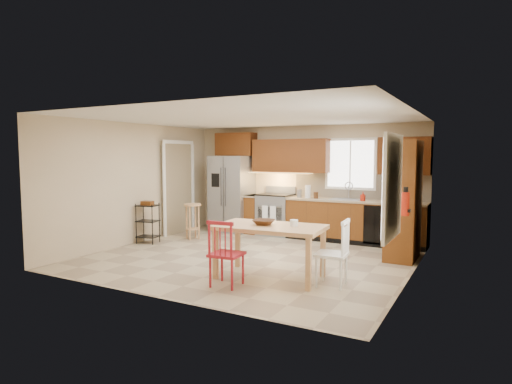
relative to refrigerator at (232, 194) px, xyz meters
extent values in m
plane|color=tan|center=(1.70, -2.12, -0.91)|extent=(5.50, 5.50, 0.00)
cube|color=silver|center=(1.70, -2.12, 1.59)|extent=(5.50, 5.00, 0.02)
cube|color=#CCB793|center=(1.70, 0.38, 0.34)|extent=(5.50, 0.02, 2.50)
cube|color=#CCB793|center=(1.70, -4.62, 0.34)|extent=(5.50, 0.02, 2.50)
cube|color=#CCB793|center=(-1.05, -2.12, 0.34)|extent=(0.02, 5.00, 2.50)
cube|color=#CCB793|center=(4.45, -2.12, 0.34)|extent=(0.02, 5.00, 2.50)
cube|color=gray|center=(0.00, 0.00, 0.00)|extent=(0.92, 0.75, 1.82)
cube|color=gray|center=(1.15, 0.06, -0.45)|extent=(0.76, 0.63, 0.92)
cube|color=brown|center=(0.60, 0.08, -0.46)|extent=(0.30, 0.60, 0.90)
cube|color=brown|center=(2.99, 0.08, -0.46)|extent=(2.92, 0.60, 0.90)
cube|color=black|center=(3.55, -0.22, -0.46)|extent=(0.60, 0.02, 0.78)
cube|color=beige|center=(2.99, 0.36, 0.27)|extent=(2.92, 0.03, 0.55)
cube|color=#5B300F|center=(0.00, 0.20, 1.19)|extent=(1.00, 0.35, 0.55)
cube|color=#5B300F|center=(1.45, 0.20, 0.92)|extent=(1.80, 0.35, 0.75)
cube|color=#5B300F|center=(3.95, 0.20, 0.92)|extent=(1.00, 0.35, 0.75)
cube|color=white|center=(2.80, 0.35, 0.74)|extent=(1.12, 0.04, 1.12)
cube|color=gray|center=(2.80, 0.08, -0.05)|extent=(0.62, 0.46, 0.16)
cube|color=#FFBF66|center=(1.15, 0.17, 0.52)|extent=(1.60, 0.30, 0.01)
imported|color=red|center=(3.18, -0.02, 0.09)|extent=(0.09, 0.09, 0.19)
cylinder|color=white|center=(1.95, 0.03, 0.13)|extent=(0.12, 0.12, 0.28)
cylinder|color=gray|center=(1.75, 0.03, 0.08)|extent=(0.11, 0.11, 0.18)
cylinder|color=#4D2914|center=(2.15, 0.00, 0.06)|extent=(0.10, 0.10, 0.14)
cube|color=brown|center=(4.13, -0.93, 0.14)|extent=(0.50, 0.95, 2.10)
cylinder|color=red|center=(4.33, -1.98, 0.19)|extent=(0.12, 0.12, 0.36)
cube|color=white|center=(4.38, -3.27, 0.54)|extent=(0.04, 1.02, 1.32)
cube|color=#8C7A59|center=(-0.97, -0.82, 0.14)|extent=(0.04, 0.95, 2.10)
imported|color=#4D2914|center=(2.48, -3.10, -0.12)|extent=(0.35, 0.35, 0.08)
cylinder|color=white|center=(2.93, -3.00, -0.09)|extent=(0.13, 0.13, 0.14)
camera|label=1|loc=(5.41, -8.76, 0.94)|focal=30.00mm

